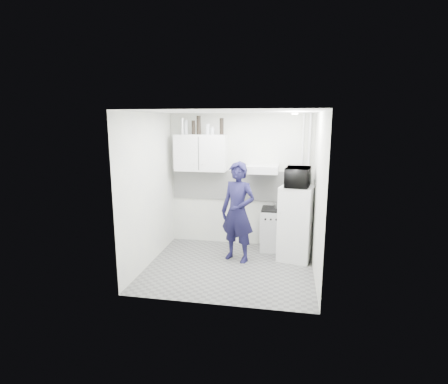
# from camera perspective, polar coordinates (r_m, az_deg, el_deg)

# --- Properties ---
(floor) EXTENTS (2.80, 2.80, 0.00)m
(floor) POSITION_cam_1_polar(r_m,az_deg,el_deg) (6.10, 0.88, -12.19)
(floor) COLOR slate
(floor) RESTS_ON ground
(ceiling) EXTENTS (2.80, 2.80, 0.00)m
(ceiling) POSITION_cam_1_polar(r_m,az_deg,el_deg) (5.59, 0.97, 13.01)
(ceiling) COLOR white
(ceiling) RESTS_ON wall_back
(wall_back) EXTENTS (2.80, 0.00, 2.80)m
(wall_back) POSITION_cam_1_polar(r_m,az_deg,el_deg) (6.92, 2.64, 1.91)
(wall_back) COLOR white
(wall_back) RESTS_ON floor
(wall_left) EXTENTS (0.00, 2.60, 2.60)m
(wall_left) POSITION_cam_1_polar(r_m,az_deg,el_deg) (6.09, -12.17, 0.33)
(wall_left) COLOR white
(wall_left) RESTS_ON floor
(wall_right) EXTENTS (0.00, 2.60, 2.60)m
(wall_right) POSITION_cam_1_polar(r_m,az_deg,el_deg) (5.65, 15.06, -0.67)
(wall_right) COLOR white
(wall_right) RESTS_ON floor
(person) EXTENTS (0.76, 0.64, 1.77)m
(person) POSITION_cam_1_polar(r_m,az_deg,el_deg) (6.14, 2.28, -3.30)
(person) COLOR #141234
(person) RESTS_ON floor
(stove) EXTENTS (0.50, 0.50, 0.79)m
(stove) POSITION_cam_1_polar(r_m,az_deg,el_deg) (6.83, 8.12, -6.13)
(stove) COLOR silver
(stove) RESTS_ON floor
(fridge) EXTENTS (0.66, 0.66, 1.34)m
(fridge) POSITION_cam_1_polar(r_m,az_deg,el_deg) (6.36, 11.66, -5.02)
(fridge) COLOR white
(fridge) RESTS_ON floor
(stove_top) EXTENTS (0.48, 0.48, 0.03)m
(stove_top) POSITION_cam_1_polar(r_m,az_deg,el_deg) (6.72, 8.22, -2.79)
(stove_top) COLOR black
(stove_top) RESTS_ON stove
(saucepan) EXTENTS (0.17, 0.17, 0.10)m
(saucepan) POSITION_cam_1_polar(r_m,az_deg,el_deg) (6.78, 8.87, -2.15)
(saucepan) COLOR silver
(saucepan) RESTS_ON stove_top
(microwave) EXTENTS (0.64, 0.47, 0.33)m
(microwave) POSITION_cam_1_polar(r_m,az_deg,el_deg) (6.18, 11.97, 2.43)
(microwave) COLOR black
(microwave) RESTS_ON fridge
(bottle_a) EXTENTS (0.07, 0.07, 0.31)m
(bottle_a) POSITION_cam_1_polar(r_m,az_deg,el_deg) (6.89, -6.83, 10.60)
(bottle_a) COLOR silver
(bottle_a) RESTS_ON upper_cabinet
(bottle_b) EXTENTS (0.07, 0.07, 0.27)m
(bottle_b) POSITION_cam_1_polar(r_m,az_deg,el_deg) (6.87, -6.25, 10.48)
(bottle_b) COLOR #B2B7BC
(bottle_b) RESTS_ON upper_cabinet
(bottle_c) EXTENTS (0.06, 0.06, 0.26)m
(bottle_c) POSITION_cam_1_polar(r_m,az_deg,el_deg) (6.83, -5.02, 10.45)
(bottle_c) COLOR black
(bottle_c) RESTS_ON upper_cabinet
(bottle_d) EXTENTS (0.08, 0.08, 0.35)m
(bottle_d) POSITION_cam_1_polar(r_m,az_deg,el_deg) (6.80, -4.15, 10.83)
(bottle_d) COLOR black
(bottle_d) RESTS_ON upper_cabinet
(canister_a) EXTENTS (0.08, 0.08, 0.19)m
(canister_a) POSITION_cam_1_polar(r_m,az_deg,el_deg) (6.76, -2.70, 10.18)
(canister_a) COLOR #B2B7BC
(canister_a) RESTS_ON upper_cabinet
(canister_b) EXTENTS (0.07, 0.07, 0.14)m
(canister_b) POSITION_cam_1_polar(r_m,az_deg,el_deg) (6.75, -1.93, 9.96)
(canister_b) COLOR #B2B7BC
(canister_b) RESTS_ON upper_cabinet
(bottle_e) EXTENTS (0.08, 0.08, 0.31)m
(bottle_e) POSITION_cam_1_polar(r_m,az_deg,el_deg) (6.71, -0.39, 10.67)
(bottle_e) COLOR black
(bottle_e) RESTS_ON upper_cabinet
(upper_cabinet) EXTENTS (1.00, 0.35, 0.70)m
(upper_cabinet) POSITION_cam_1_polar(r_m,az_deg,el_deg) (6.82, -3.81, 6.41)
(upper_cabinet) COLOR white
(upper_cabinet) RESTS_ON wall_back
(range_hood) EXTENTS (0.60, 0.50, 0.14)m
(range_hood) POSITION_cam_1_polar(r_m,az_deg,el_deg) (6.59, 6.25, 3.74)
(range_hood) COLOR silver
(range_hood) RESTS_ON wall_back
(backsplash) EXTENTS (2.74, 0.03, 0.60)m
(backsplash) POSITION_cam_1_polar(r_m,az_deg,el_deg) (6.92, 2.62, 1.07)
(backsplash) COLOR white
(backsplash) RESTS_ON wall_back
(pipe_a) EXTENTS (0.05, 0.05, 2.60)m
(pipe_a) POSITION_cam_1_polar(r_m,az_deg,el_deg) (6.79, 13.48, 1.41)
(pipe_a) COLOR silver
(pipe_a) RESTS_ON floor
(pipe_b) EXTENTS (0.04, 0.04, 2.60)m
(pipe_b) POSITION_cam_1_polar(r_m,az_deg,el_deg) (6.79, 12.47, 1.45)
(pipe_b) COLOR silver
(pipe_b) RESTS_ON floor
(ceiling_spot_fixture) EXTENTS (0.10, 0.10, 0.02)m
(ceiling_spot_fixture) POSITION_cam_1_polar(r_m,az_deg,el_deg) (5.71, 11.49, 12.45)
(ceiling_spot_fixture) COLOR white
(ceiling_spot_fixture) RESTS_ON ceiling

